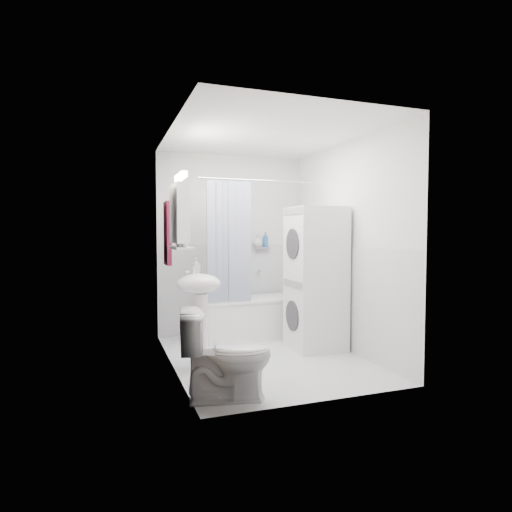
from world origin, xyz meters
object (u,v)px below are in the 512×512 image
object	(u,v)px
sink	(199,298)
toilet	(226,355)
washer_dryer	(315,278)
bathtub	(253,315)

from	to	relation	value
sink	toilet	xyz separation A→B (m)	(0.03, -0.88, -0.34)
washer_dryer	toilet	size ratio (longest dim) A/B	2.23
bathtub	toilet	xyz separation A→B (m)	(-0.89, -1.92, 0.08)
bathtub	toilet	world-z (taller)	toilet
bathtub	toilet	size ratio (longest dim) A/B	1.82
bathtub	sink	size ratio (longest dim) A/B	1.29
sink	toilet	size ratio (longest dim) A/B	1.41
washer_dryer	sink	bearing A→B (deg)	-167.88
sink	washer_dryer	xyz separation A→B (m)	(1.43, 0.27, 0.12)
bathtub	washer_dryer	bearing A→B (deg)	-56.81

